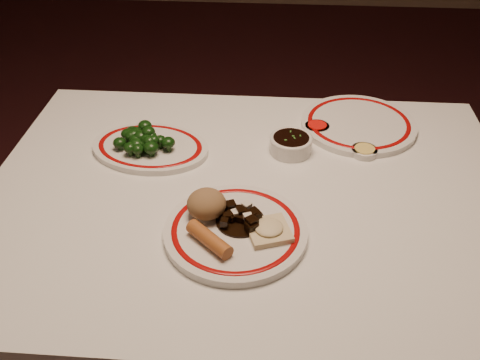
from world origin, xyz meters
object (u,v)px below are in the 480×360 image
Objects in this scene: soy_bowl at (291,145)px; main_plate at (236,231)px; fried_wonton at (269,230)px; broccoli_plate at (150,147)px; spring_roll at (209,239)px; stirfry_heap at (241,217)px; dining_table at (249,222)px; broccoli_pile at (142,139)px; rice_mound at (206,204)px.

main_plate is at bearing -109.55° from soy_bowl.
broccoli_plate is at bearing 135.09° from fried_wonton.
stirfry_heap is (0.06, 0.07, -0.00)m from spring_roll.
main_plate is at bearing -115.79° from stirfry_heap.
spring_roll is (-0.05, -0.05, 0.02)m from main_plate.
stirfry_heap reaches higher than fried_wonton.
dining_table is 3.68× the size of broccoli_plate.
dining_table is 11.72× the size of fried_wonton.
fried_wonton is at bearing -73.40° from dining_table.
broccoli_plate is at bearing 128.95° from main_plate.
broccoli_pile is at bearing -155.13° from broccoli_plate.
rice_mound is at bearing -122.22° from soy_bowl.
spring_roll is at bearing -61.06° from broccoli_plate.
spring_roll is 0.40m from soy_bowl.
broccoli_plate is (-0.25, 0.27, -0.02)m from stirfry_heap.
dining_table is 0.18m from main_plate.
broccoli_plate reaches higher than dining_table.
main_plate is 4.54× the size of rice_mound.
dining_table is at bearing -118.61° from soy_bowl.
broccoli_plate is (-0.30, 0.30, -0.02)m from fried_wonton.
spring_roll is 0.71× the size of broccoli_pile.
broccoli_plate is at bearing 132.26° from stirfry_heap.
dining_table is 3.26× the size of main_plate.
main_plate reaches higher than dining_table.
stirfry_heap reaches higher than soy_bowl.
broccoli_pile is at bearing 153.07° from dining_table.
fried_wonton is 0.06m from stirfry_heap.
rice_mound is at bearing 53.25° from spring_roll.
broccoli_plate is 2.14× the size of broccoli_pile.
spring_roll reaches higher than main_plate.
dining_table is 7.88× the size of broccoli_pile.
stirfry_heap reaches higher than dining_table.
soy_bowl reaches higher than dining_table.
stirfry_heap is (-0.01, -0.13, 0.12)m from dining_table.
fried_wonton is (0.13, -0.05, -0.02)m from rice_mound.
spring_roll is (-0.07, -0.20, 0.12)m from dining_table.
broccoli_plate is at bearing 124.31° from rice_mound.
spring_roll is at bearing -113.43° from soy_bowl.
spring_roll reaches higher than dining_table.
broccoli_plate is at bearing 24.87° from broccoli_pile.
soy_bowl is at bearing 19.61° from spring_roll.
main_plate is 0.33m from soy_bowl.
main_plate is 3.60× the size of fried_wonton.
rice_mound reaches higher than spring_roll.
spring_roll is 0.39m from broccoli_plate.
broccoli_pile is at bearing -175.50° from soy_bowl.
main_plate is 0.38m from broccoli_plate.
soy_bowl is (0.17, 0.28, -0.03)m from rice_mound.
broccoli_pile reaches higher than dining_table.
rice_mound is at bearing -55.69° from broccoli_plate.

